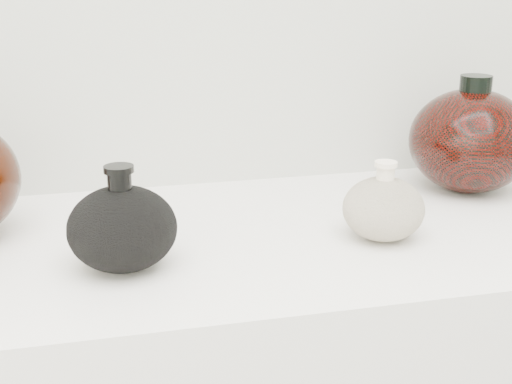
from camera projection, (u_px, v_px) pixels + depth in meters
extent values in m
cube|color=silver|center=(224.00, 246.00, 1.00)|extent=(1.20, 0.50, 0.03)
ellipsoid|color=black|center=(122.00, 229.00, 0.87)|extent=(0.15, 0.15, 0.11)
cylinder|color=black|center=(119.00, 182.00, 0.85)|extent=(0.03, 0.03, 0.03)
cylinder|color=black|center=(119.00, 169.00, 0.85)|extent=(0.04, 0.04, 0.01)
ellipsoid|color=beige|center=(383.00, 209.00, 0.97)|extent=(0.12, 0.12, 0.09)
cylinder|color=#F3E0C5|center=(385.00, 173.00, 0.95)|extent=(0.03, 0.03, 0.03)
cylinder|color=#F3E0C5|center=(386.00, 164.00, 0.95)|extent=(0.03, 0.03, 0.01)
ellipsoid|color=black|center=(470.00, 141.00, 1.16)|extent=(0.26, 0.26, 0.17)
cylinder|color=black|center=(476.00, 85.00, 1.14)|extent=(0.07, 0.07, 0.03)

